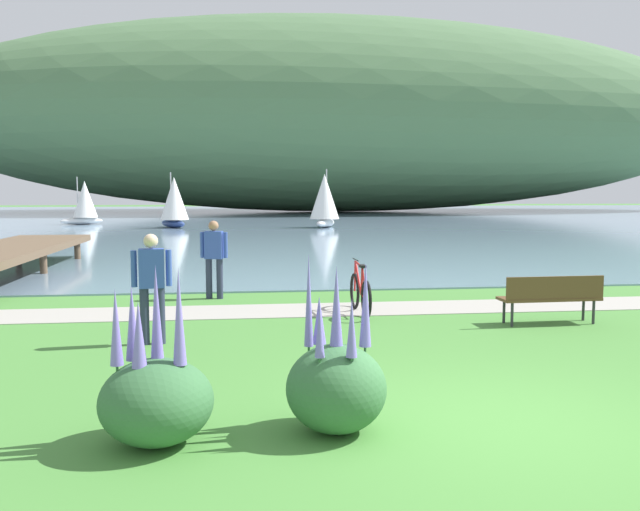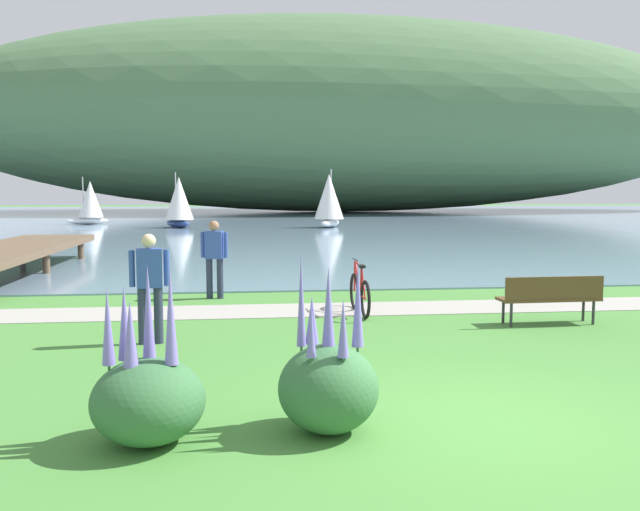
{
  "view_description": "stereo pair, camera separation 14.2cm",
  "coord_description": "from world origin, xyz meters",
  "px_view_note": "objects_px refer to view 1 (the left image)",
  "views": [
    {
      "loc": [
        -2.61,
        -6.43,
        2.38
      ],
      "look_at": [
        -0.91,
        7.45,
        1.0
      ],
      "focal_mm": 37.49,
      "sensor_mm": 36.0,
      "label": 1
    },
    {
      "loc": [
        -2.47,
        -6.44,
        2.38
      ],
      "look_at": [
        -0.91,
        7.45,
        1.0
      ],
      "focal_mm": 37.49,
      "sensor_mm": 36.0,
      "label": 2
    }
  ],
  "objects_px": {
    "sailboat_mid_bay": "(325,200)",
    "sailboat_toward_hillside": "(174,202)",
    "person_at_shoreline": "(214,254)",
    "person_on_the_grass": "(152,281)",
    "bicycle_leaning_near_bench": "(360,293)",
    "sailboat_nearest_to_shore": "(85,202)",
    "park_bench_near_camera": "(551,295)"
  },
  "relations": [
    {
      "from": "bicycle_leaning_near_bench",
      "to": "sailboat_nearest_to_shore",
      "type": "relative_size",
      "value": 0.55
    },
    {
      "from": "sailboat_mid_bay",
      "to": "sailboat_toward_hillside",
      "type": "height_order",
      "value": "sailboat_mid_bay"
    },
    {
      "from": "person_at_shoreline",
      "to": "sailboat_mid_bay",
      "type": "bearing_deg",
      "value": 77.49
    },
    {
      "from": "sailboat_nearest_to_shore",
      "to": "sailboat_mid_bay",
      "type": "bearing_deg",
      "value": -19.51
    },
    {
      "from": "person_at_shoreline",
      "to": "park_bench_near_camera",
      "type": "bearing_deg",
      "value": -30.75
    },
    {
      "from": "park_bench_near_camera",
      "to": "sailboat_nearest_to_shore",
      "type": "bearing_deg",
      "value": 113.88
    },
    {
      "from": "bicycle_leaning_near_bench",
      "to": "person_on_the_grass",
      "type": "distance_m",
      "value": 4.26
    },
    {
      "from": "person_at_shoreline",
      "to": "sailboat_nearest_to_shore",
      "type": "height_order",
      "value": "sailboat_nearest_to_shore"
    },
    {
      "from": "sailboat_toward_hillside",
      "to": "person_on_the_grass",
      "type": "bearing_deg",
      "value": -85.35
    },
    {
      "from": "person_on_the_grass",
      "to": "sailboat_toward_hillside",
      "type": "xyz_separation_m",
      "value": [
        -2.56,
        31.44,
        0.67
      ]
    },
    {
      "from": "bicycle_leaning_near_bench",
      "to": "sailboat_mid_bay",
      "type": "relative_size",
      "value": 0.49
    },
    {
      "from": "sailboat_mid_bay",
      "to": "sailboat_toward_hillside",
      "type": "relative_size",
      "value": 1.06
    },
    {
      "from": "sailboat_mid_bay",
      "to": "sailboat_toward_hillside",
      "type": "xyz_separation_m",
      "value": [
        -9.22,
        0.73,
        -0.1
      ]
    },
    {
      "from": "sailboat_nearest_to_shore",
      "to": "sailboat_mid_bay",
      "type": "height_order",
      "value": "sailboat_mid_bay"
    },
    {
      "from": "bicycle_leaning_near_bench",
      "to": "person_on_the_grass",
      "type": "relative_size",
      "value": 1.04
    },
    {
      "from": "sailboat_toward_hillside",
      "to": "park_bench_near_camera",
      "type": "bearing_deg",
      "value": -73.05
    },
    {
      "from": "park_bench_near_camera",
      "to": "sailboat_nearest_to_shore",
      "type": "distance_m",
      "value": 38.89
    },
    {
      "from": "person_at_shoreline",
      "to": "sailboat_nearest_to_shore",
      "type": "distance_m",
      "value": 33.42
    },
    {
      "from": "park_bench_near_camera",
      "to": "sailboat_toward_hillside",
      "type": "height_order",
      "value": "sailboat_toward_hillside"
    },
    {
      "from": "bicycle_leaning_near_bench",
      "to": "person_at_shoreline",
      "type": "distance_m",
      "value": 3.61
    },
    {
      "from": "park_bench_near_camera",
      "to": "person_on_the_grass",
      "type": "relative_size",
      "value": 1.06
    },
    {
      "from": "person_at_shoreline",
      "to": "person_on_the_grass",
      "type": "relative_size",
      "value": 1.0
    },
    {
      "from": "park_bench_near_camera",
      "to": "person_on_the_grass",
      "type": "xyz_separation_m",
      "value": [
        -6.81,
        -0.69,
        0.46
      ]
    },
    {
      "from": "bicycle_leaning_near_bench",
      "to": "person_at_shoreline",
      "type": "relative_size",
      "value": 1.04
    },
    {
      "from": "person_at_shoreline",
      "to": "sailboat_nearest_to_shore",
      "type": "bearing_deg",
      "value": 106.92
    },
    {
      "from": "bicycle_leaning_near_bench",
      "to": "sailboat_mid_bay",
      "type": "xyz_separation_m",
      "value": [
        3.02,
        28.58,
        1.35
      ]
    },
    {
      "from": "sailboat_nearest_to_shore",
      "to": "sailboat_toward_hillside",
      "type": "distance_m",
      "value": 7.98
    },
    {
      "from": "person_on_the_grass",
      "to": "sailboat_toward_hillside",
      "type": "height_order",
      "value": "sailboat_toward_hillside"
    },
    {
      "from": "person_at_shoreline",
      "to": "sailboat_toward_hillside",
      "type": "bearing_deg",
      "value": 97.03
    },
    {
      "from": "bicycle_leaning_near_bench",
      "to": "person_on_the_grass",
      "type": "xyz_separation_m",
      "value": [
        -3.65,
        -2.13,
        0.58
      ]
    },
    {
      "from": "park_bench_near_camera",
      "to": "sailboat_mid_bay",
      "type": "relative_size",
      "value": 0.5
    },
    {
      "from": "person_at_shoreline",
      "to": "sailboat_toward_hillside",
      "type": "relative_size",
      "value": 0.5
    }
  ]
}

